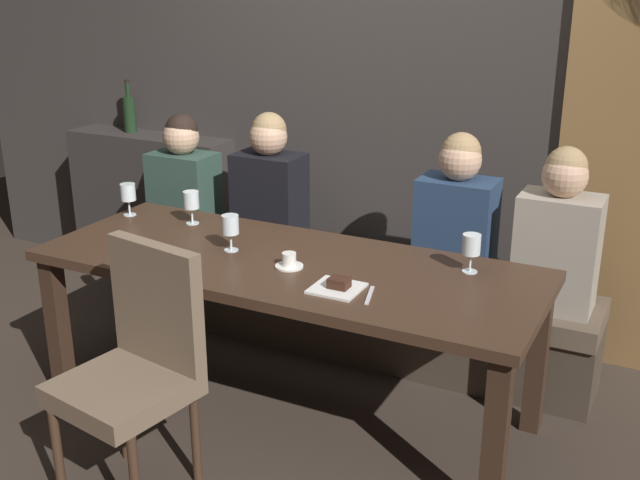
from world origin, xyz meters
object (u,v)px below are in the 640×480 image
wine_glass_near_left (471,246)px  dessert_plate (338,286)px  wine_bottle_dark_red (129,113)px  wine_glass_end_right (230,227)px  wine_glass_center_back (128,194)px  wine_glass_end_left (191,201)px  espresso_cup (289,261)px  diner_far_end (457,217)px  diner_redhead (184,183)px  dining_table (287,279)px  banquette_bench (352,308)px  fork_on_table (370,295)px  diner_bearded (269,189)px  diner_near_end (559,234)px  chair_near_side (138,358)px

wine_glass_near_left → dessert_plate: bearing=-134.7°
wine_bottle_dark_red → wine_glass_end_right: bearing=-36.7°
wine_glass_center_back → wine_glass_end_left: size_ratio=1.00×
wine_bottle_dark_red → espresso_cup: size_ratio=2.72×
diner_far_end → wine_bottle_dark_red: (-2.23, 0.35, 0.26)m
diner_redhead → dining_table: bearing=-33.4°
espresso_cup → banquette_bench: bearing=93.5°
wine_glass_near_left → fork_on_table: wine_glass_near_left is taller
wine_glass_end_left → dessert_plate: bearing=-23.1°
diner_bearded → wine_glass_near_left: 1.34m
wine_bottle_dark_red → wine_glass_center_back: wine_bottle_dark_red is taller
diner_near_end → chair_near_side: bearing=-131.5°
espresso_cup → dessert_plate: bearing=-23.6°
wine_bottle_dark_red → wine_glass_end_right: size_ratio=1.99×
chair_near_side → diner_redhead: (-0.80, 1.40, 0.24)m
diner_far_end → wine_glass_end_left: (-1.20, -0.46, 0.04)m
diner_bearded → wine_glass_end_right: 0.76m
wine_glass_end_right → diner_far_end: bearing=40.8°
diner_redhead → fork_on_table: size_ratio=4.30×
dining_table → diner_redhead: size_ratio=3.01×
dining_table → fork_on_table: (0.47, -0.19, 0.09)m
diner_bearded → wine_glass_end_right: size_ratio=4.72×
wine_glass_end_right → fork_on_table: bearing=-13.7°
diner_near_end → espresso_cup: 1.22m
diner_redhead → wine_glass_near_left: 1.83m
chair_near_side → wine_glass_end_right: bearing=93.5°
diner_bearded → wine_glass_end_right: (0.22, -0.73, 0.04)m
chair_near_side → wine_glass_end_left: (-0.42, 0.96, 0.30)m
banquette_bench → chair_near_side: 1.48m
wine_glass_end_left → banquette_bench: bearing=35.1°
dining_table → banquette_bench: dining_table is taller
banquette_bench → chair_near_side: chair_near_side is taller
wine_bottle_dark_red → dessert_plate: wine_bottle_dark_red is taller
espresso_cup → dessert_plate: (0.29, -0.12, -0.01)m
diner_bearded → wine_glass_center_back: 0.74m
diner_redhead → wine_glass_near_left: diner_redhead is taller
chair_near_side → diner_near_end: size_ratio=1.30×
fork_on_table → wine_glass_end_right: bearing=151.0°
diner_redhead → wine_glass_end_right: diner_redhead is taller
banquette_bench → wine_glass_end_right: 0.98m
dining_table → wine_glass_near_left: (0.74, 0.23, 0.20)m
diner_bearded → wine_glass_end_left: diner_bearded is taller
diner_near_end → dessert_plate: bearing=-127.7°
wine_glass_end_right → wine_glass_center_back: (-0.74, 0.21, 0.00)m
diner_redhead → wine_glass_near_left: size_ratio=4.45×
dessert_plate → espresso_cup: bearing=156.4°
dining_table → wine_glass_near_left: 0.80m
wine_glass_end_right → wine_glass_center_back: size_ratio=1.00×
wine_glass_center_back → chair_near_side: bearing=-49.6°
diner_far_end → wine_glass_end_left: size_ratio=4.68×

